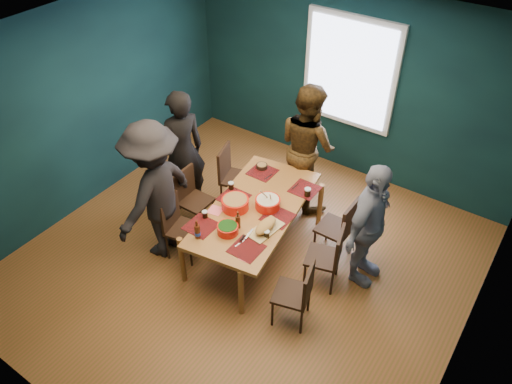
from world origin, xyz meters
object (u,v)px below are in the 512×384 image
bowl_salad (235,203)px  person_near_left (155,192)px  cutting_board (265,227)px  person_far_left (182,152)px  chair_right_mid (330,254)px  bowl_dumpling (268,203)px  chair_left_mid (190,194)px  chair_right_near (299,291)px  bowl_herbs (228,229)px  person_right (369,226)px  dining_table (255,211)px  chair_right_far (341,225)px  chair_left_near (178,223)px  person_back (307,146)px  chair_left_far (231,172)px

bowl_salad → person_near_left: bearing=-149.7°
cutting_board → person_far_left: bearing=170.6°
chair_right_mid → bowl_dumpling: bearing=161.6°
chair_right_mid → bowl_dumpling: size_ratio=2.78×
bowl_salad → person_far_left: bearing=162.0°
chair_left_mid → chair_right_mid: 1.97m
chair_left_mid → bowl_salad: bowl_salad is taller
chair_right_near → bowl_herbs: size_ratio=3.44×
chair_right_mid → bowl_herbs: bowl_herbs is taller
chair_right_mid → bowl_herbs: 1.18m
person_near_left → cutting_board: bearing=101.7°
chair_right_mid → chair_right_near: bearing=-107.2°
bowl_dumpling → chair_left_mid: bearing=-173.7°
person_far_left → cutting_board: size_ratio=3.21×
person_right → person_near_left: person_near_left is taller
dining_table → cutting_board: bearing=-48.1°
bowl_dumpling → dining_table: bearing=-145.5°
person_far_left → chair_right_far: bearing=120.7°
person_right → chair_right_near: bearing=165.7°
chair_right_far → bowl_dumpling: size_ratio=2.92×
chair_right_near → person_near_left: person_near_left is taller
person_far_left → chair_left_near: bearing=59.0°
chair_right_near → person_back: size_ratio=0.47×
bowl_salad → cutting_board: bowl_salad is taller
chair_right_far → cutting_board: size_ratio=1.59×
person_right → chair_right_mid: bearing=142.3°
chair_right_near → person_right: 1.06m
person_right → bowl_salad: 1.53m
bowl_salad → chair_left_mid: bearing=172.7°
dining_table → person_near_left: person_near_left is taller
dining_table → person_far_left: (-1.31, 0.22, 0.22)m
dining_table → chair_right_far: (0.89, 0.51, -0.15)m
chair_right_mid → person_back: (-1.02, 1.20, 0.40)m
dining_table → chair_right_mid: 1.00m
dining_table → chair_right_mid: (0.99, 0.04, -0.17)m
chair_right_mid → person_near_left: bearing=-177.4°
chair_right_far → person_back: size_ratio=0.49×
bowl_herbs → person_far_left: bearing=150.2°
chair_left_far → chair_left_near: bearing=-103.5°
chair_left_far → cutting_board: chair_left_far is taller
person_near_left → person_back: bearing=149.4°
chair_left_mid → chair_left_near: chair_left_mid is taller
person_right → bowl_salad: (-1.44, -0.51, -0.01)m
chair_left_mid → bowl_dumpling: bowl_dumpling is taller
person_far_left → bowl_salad: person_far_left is taller
person_near_left → bowl_dumpling: (1.11, 0.69, -0.12)m
chair_left_mid → dining_table: bearing=2.3°
chair_left_mid → chair_right_mid: (1.97, 0.08, -0.00)m
bowl_salad → chair_right_mid: bearing=9.1°
person_near_left → chair_left_far: bearing=168.3°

